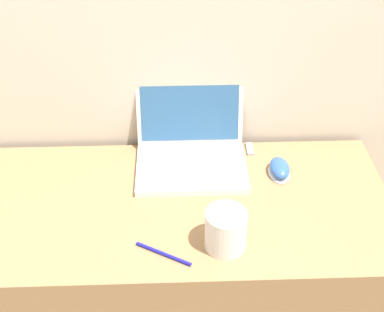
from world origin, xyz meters
The scene contains 6 objects.
desk centered at (0.00, 0.28, 0.37)m, with size 1.26×0.56×0.75m.
laptop centered at (0.08, 0.47, 0.80)m, with size 0.32×0.30×0.24m.
drink_cup centered at (0.15, 0.11, 0.80)m, with size 0.10×0.10×0.11m.
computer_mouse centered at (0.34, 0.40, 0.76)m, with size 0.06×0.10×0.04m.
usb_stick centered at (0.27, 0.52, 0.75)m, with size 0.02×0.06×0.01m.
pen centered at (0.00, 0.09, 0.75)m, with size 0.14×0.08×0.01m.
Camera 1 is at (0.04, -0.82, 1.73)m, focal length 50.00 mm.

